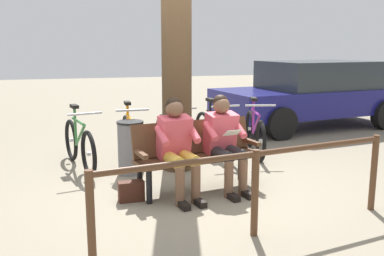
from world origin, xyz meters
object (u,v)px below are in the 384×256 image
(tree_trunk, at_px, (176,30))
(bench, at_px, (196,150))
(bicycle_purple, at_px, (173,138))
(person_reading, at_px, (224,138))
(person_companion, at_px, (177,143))
(bicycle_blue, at_px, (255,133))
(bicycle_silver, at_px, (79,145))
(litter_bin, at_px, (131,147))
(parked_car, at_px, (312,93))
(bicycle_black, at_px, (215,134))
(handbag, at_px, (131,191))
(bicycle_green, at_px, (130,139))

(tree_trunk, bearing_deg, bench, 90.11)
(bench, xyz_separation_m, bicycle_purple, (-0.06, -1.49, -0.15))
(person_reading, distance_m, person_companion, 0.64)
(bicycle_purple, bearing_deg, bench, -8.07)
(bench, relative_size, bicycle_purple, 0.99)
(person_companion, height_order, bicycle_purple, person_companion)
(tree_trunk, relative_size, bicycle_blue, 2.46)
(bicycle_blue, relative_size, bicycle_silver, 0.99)
(bicycle_blue, relative_size, bicycle_purple, 0.98)
(litter_bin, bearing_deg, bicycle_blue, -165.13)
(parked_car, bearing_deg, bicycle_black, 24.78)
(bench, relative_size, person_reading, 1.38)
(handbag, height_order, bicycle_purple, bicycle_purple)
(bench, height_order, person_companion, person_companion)
(bicycle_blue, height_order, bicycle_silver, same)
(person_companion, height_order, handbag, person_companion)
(bicycle_green, bearing_deg, parked_car, 114.02)
(tree_trunk, distance_m, litter_bin, 1.78)
(bicycle_black, bearing_deg, bench, -31.78)
(person_reading, distance_m, bicycle_silver, 2.31)
(litter_bin, distance_m, bicycle_black, 1.64)
(bicycle_purple, bearing_deg, bicycle_blue, 83.82)
(person_companion, height_order, bicycle_black, person_companion)
(handbag, bearing_deg, bicycle_silver, -71.61)
(tree_trunk, distance_m, bicycle_black, 1.94)
(handbag, distance_m, bicycle_blue, 2.91)
(person_reading, height_order, bicycle_black, person_reading)
(bench, xyz_separation_m, bicycle_blue, (-1.48, -1.48, -0.15))
(person_reading, distance_m, bicycle_black, 1.77)
(bicycle_blue, distance_m, bicycle_green, 2.10)
(bicycle_silver, bearing_deg, tree_trunk, 60.27)
(bench, xyz_separation_m, bicycle_green, (0.62, -1.55, -0.15))
(person_reading, bearing_deg, bench, -27.41)
(bench, relative_size, tree_trunk, 0.41)
(handbag, relative_size, parked_car, 0.07)
(person_companion, xyz_separation_m, handbag, (0.57, 0.01, -0.54))
(bicycle_black, bearing_deg, litter_bin, -70.84)
(bicycle_silver, bearing_deg, litter_bin, 42.43)
(person_reading, relative_size, handbag, 4.00)
(person_reading, height_order, parked_car, parked_car)
(bench, distance_m, litter_bin, 1.15)
(bicycle_blue, bearing_deg, litter_bin, -61.03)
(person_companion, relative_size, bicycle_green, 0.71)
(bench, distance_m, person_reading, 0.39)
(person_reading, relative_size, bicycle_blue, 0.73)
(parked_car, bearing_deg, person_reading, 38.68)
(bicycle_silver, bearing_deg, bicycle_blue, 79.33)
(litter_bin, height_order, bicycle_green, bicycle_green)
(tree_trunk, height_order, bicycle_blue, tree_trunk)
(person_companion, bearing_deg, bicycle_black, -130.53)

